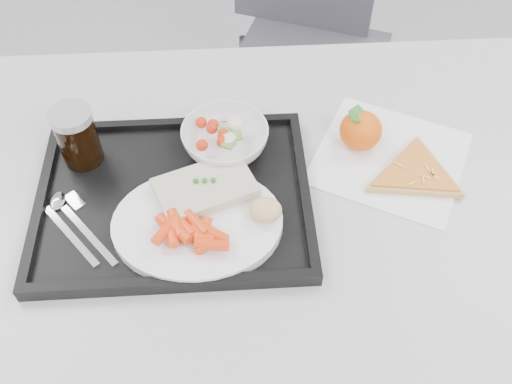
# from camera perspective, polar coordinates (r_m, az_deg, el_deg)

# --- Properties ---
(table) EXTENTS (1.20, 0.80, 0.75)m
(table) POSITION_cam_1_polar(r_m,az_deg,el_deg) (1.02, 0.53, -2.30)
(table) COLOR silver
(table) RESTS_ON ground
(chair) EXTENTS (0.54, 0.55, 0.93)m
(chair) POSITION_cam_1_polar(r_m,az_deg,el_deg) (1.71, 5.05, 16.32)
(chair) COLOR #3B3A41
(chair) RESTS_ON ground
(tray) EXTENTS (0.45, 0.35, 0.03)m
(tray) POSITION_cam_1_polar(r_m,az_deg,el_deg) (0.96, -8.16, -0.63)
(tray) COLOR black
(tray) RESTS_ON table
(dinner_plate) EXTENTS (0.27, 0.27, 0.02)m
(dinner_plate) POSITION_cam_1_polar(r_m,az_deg,el_deg) (0.91, -5.86, -3.18)
(dinner_plate) COLOR white
(dinner_plate) RESTS_ON tray
(fish_fillet) EXTENTS (0.18, 0.14, 0.03)m
(fish_fillet) POSITION_cam_1_polar(r_m,az_deg,el_deg) (0.93, -5.10, 0.40)
(fish_fillet) COLOR beige
(fish_fillet) RESTS_ON dinner_plate
(bread_roll) EXTENTS (0.06, 0.05, 0.03)m
(bread_roll) POSITION_cam_1_polar(r_m,az_deg,el_deg) (0.89, 0.94, -1.82)
(bread_roll) COLOR #E7B78F
(bread_roll) RESTS_ON dinner_plate
(salad_bowl) EXTENTS (0.15, 0.15, 0.05)m
(salad_bowl) POSITION_cam_1_polar(r_m,az_deg,el_deg) (1.00, -3.10, 5.33)
(salad_bowl) COLOR white
(salad_bowl) RESTS_ON tray
(cola_glass) EXTENTS (0.07, 0.07, 0.11)m
(cola_glass) POSITION_cam_1_polar(r_m,az_deg,el_deg) (1.01, -17.46, 5.40)
(cola_glass) COLOR black
(cola_glass) RESTS_ON tray
(cutlery) EXTENTS (0.13, 0.16, 0.01)m
(cutlery) POSITION_cam_1_polar(r_m,az_deg,el_deg) (0.96, -17.94, -2.72)
(cutlery) COLOR silver
(cutlery) RESTS_ON tray
(napkin) EXTENTS (0.33, 0.33, 0.00)m
(napkin) POSITION_cam_1_polar(r_m,az_deg,el_deg) (1.05, 13.23, 3.32)
(napkin) COLOR white
(napkin) RESTS_ON table
(tangerine) EXTENTS (0.09, 0.09, 0.07)m
(tangerine) POSITION_cam_1_polar(r_m,az_deg,el_deg) (1.04, 10.43, 6.09)
(tangerine) COLOR #F59300
(tangerine) RESTS_ON napkin
(pizza_slice) EXTENTS (0.25, 0.25, 0.02)m
(pizza_slice) POSITION_cam_1_polar(r_m,az_deg,el_deg) (1.02, 15.64, 1.81)
(pizza_slice) COLOR tan
(pizza_slice) RESTS_ON napkin
(carrot_pile) EXTENTS (0.12, 0.08, 0.03)m
(carrot_pile) POSITION_cam_1_polar(r_m,az_deg,el_deg) (0.87, -6.75, -3.92)
(carrot_pile) COLOR #ED3B0E
(carrot_pile) RESTS_ON dinner_plate
(salad_contents) EXTENTS (0.09, 0.08, 0.02)m
(salad_contents) POSITION_cam_1_polar(r_m,az_deg,el_deg) (0.99, -3.33, 5.78)
(salad_contents) COLOR red
(salad_contents) RESTS_ON salad_bowl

